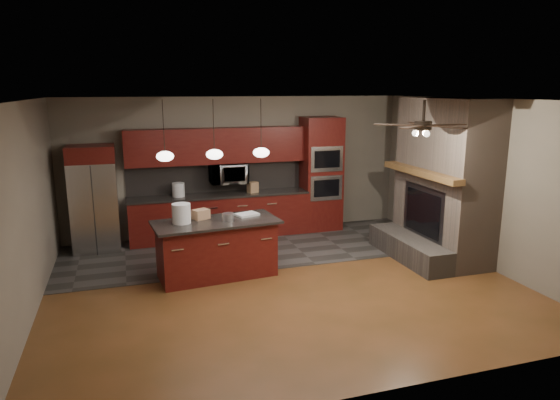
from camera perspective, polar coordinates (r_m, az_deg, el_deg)
name	(u,v)px	position (r m, az deg, el deg)	size (l,w,h in m)	color
ground	(283,283)	(7.86, 0.40, -9.47)	(7.00, 7.00, 0.00)	brown
ceiling	(284,100)	(7.28, 0.43, 11.40)	(7.00, 6.00, 0.02)	white
back_wall	(239,166)	(10.30, -4.73, 3.90)	(7.00, 0.02, 2.80)	slate
right_wall	(479,182)	(9.13, 21.82, 1.91)	(0.02, 6.00, 2.80)	slate
left_wall	(25,212)	(7.21, -27.09, -1.25)	(0.02, 6.00, 2.80)	slate
slate_tile_patch	(254,248)	(9.48, -2.96, -5.51)	(7.00, 2.40, 0.01)	#393634
fireplace_column	(441,185)	(9.18, 17.96, 1.60)	(1.30, 2.10, 2.80)	#796656
back_cabinetry	(219,194)	(10.05, -7.00, 0.70)	(3.59, 0.64, 2.20)	#55150F
oven_tower	(321,174)	(10.55, 4.72, 2.96)	(0.80, 0.63, 2.38)	#55150F
microwave	(228,173)	(10.01, -5.94, 3.05)	(0.73, 0.41, 0.50)	silver
refrigerator	(94,199)	(9.77, -20.47, 0.14)	(0.83, 0.75, 1.96)	silver
kitchen_island	(217,248)	(8.05, -7.24, -5.51)	(2.03, 1.08, 0.92)	#55150F
white_bucket	(181,214)	(7.83, -11.21, -1.52)	(0.29, 0.29, 0.31)	silver
paint_can	(228,217)	(7.89, -5.96, -1.95)	(0.18, 0.18, 0.12)	silver
paint_tray	(247,214)	(8.20, -3.80, -1.66)	(0.35, 0.25, 0.04)	silver
cardboard_box	(201,214)	(8.05, -9.03, -1.62)	(0.24, 0.18, 0.16)	#A07452
counter_bucket	(178,190)	(9.87, -11.54, 1.15)	(0.24, 0.24, 0.27)	silver
counter_box	(253,187)	(10.08, -3.14, 1.47)	(0.19, 0.15, 0.22)	#9F7852
pendant_left	(165,156)	(7.72, -13.01, 4.92)	(0.26, 0.26, 0.92)	black
pendant_center	(214,154)	(7.81, -7.50, 5.23)	(0.26, 0.26, 0.92)	black
pendant_right	(261,152)	(7.97, -2.16, 5.48)	(0.26, 0.26, 0.92)	black
ceiling_fan	(423,125)	(7.36, 16.03, 8.25)	(1.27, 1.33, 0.41)	black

